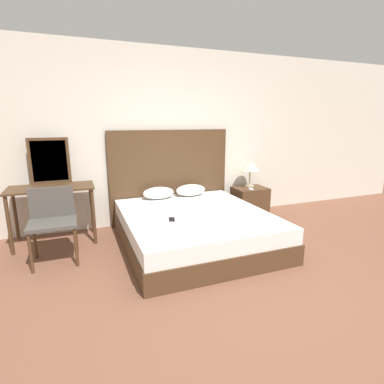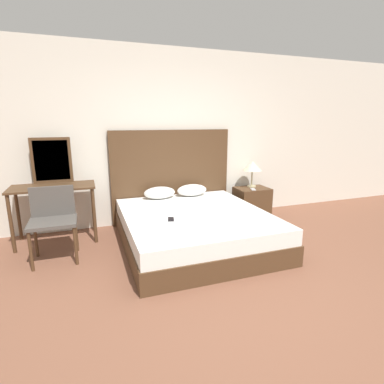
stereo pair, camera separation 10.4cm
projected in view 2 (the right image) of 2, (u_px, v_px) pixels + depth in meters
name	position (u px, v px, depth m)	size (l,w,h in m)	color
ground_plane	(250.00, 296.00, 2.83)	(16.00, 16.00, 0.00)	brown
wall_back	(174.00, 138.00, 4.79)	(10.00, 0.06, 2.70)	silver
bed	(195.00, 228.00, 3.99)	(1.85, 2.07, 0.44)	#4C331E
headboard	(172.00, 176.00, 4.84)	(1.94, 0.05, 1.48)	#4C331E
pillow_left	(160.00, 193.00, 4.60)	(0.48, 0.28, 0.18)	white
pillow_right	(192.00, 190.00, 4.78)	(0.48, 0.28, 0.18)	white
phone_on_bed	(171.00, 219.00, 3.64)	(0.11, 0.16, 0.01)	black
nightstand	(252.00, 202.00, 5.13)	(0.55, 0.42, 0.50)	#4C331E
table_lamp	(252.00, 167.00, 5.08)	(0.32, 0.32, 0.44)	tan
phone_on_nightstand	(253.00, 189.00, 4.96)	(0.11, 0.16, 0.01)	#B7B7BC
vanity_desk	(54.00, 195.00, 3.98)	(1.06, 0.53, 0.78)	#4C331E
vanity_mirror	(52.00, 160.00, 4.09)	(0.51, 0.03, 0.62)	#4C331E
chair	(53.00, 217.00, 3.51)	(0.52, 0.45, 0.86)	#4C4742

